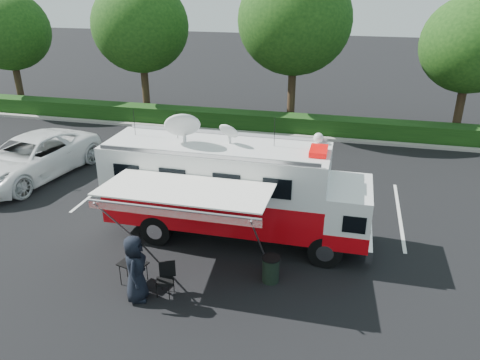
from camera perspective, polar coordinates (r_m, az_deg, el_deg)
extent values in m
plane|color=black|center=(16.02, -0.42, -6.94)|extent=(120.00, 120.00, 0.00)
cube|color=#9E998E|center=(25.68, 14.38, 4.58)|extent=(60.00, 0.35, 0.15)
cube|color=black|center=(26.41, 14.48, 6.07)|extent=(60.00, 1.20, 1.00)
cylinder|color=black|center=(34.49, -25.48, 11.16)|extent=(0.44, 0.44, 4.00)
ellipsoid|color=#14380F|center=(34.08, -26.38, 15.99)|extent=(5.12, 5.12, 4.86)
cylinder|color=black|center=(29.72, -11.51, 11.66)|extent=(0.44, 0.44, 4.40)
ellipsoid|color=#14380F|center=(29.24, -12.05, 17.90)|extent=(5.63, 5.63, 5.35)
cylinder|color=black|center=(27.20, 6.33, 11.33)|extent=(0.44, 0.44, 4.80)
ellipsoid|color=#14380F|center=(26.67, 6.69, 18.80)|extent=(6.14, 6.14, 5.84)
cylinder|color=black|center=(27.66, 25.30, 8.57)|extent=(0.44, 0.44, 4.00)
ellipsoid|color=#14380F|center=(27.15, 26.40, 14.58)|extent=(5.12, 5.12, 4.86)
cube|color=silver|center=(20.77, -16.01, -0.40)|extent=(0.12, 5.50, 0.01)
cube|color=silver|center=(18.69, 0.31, -2.18)|extent=(0.12, 5.50, 0.01)
cube|color=silver|center=(18.41, 18.85, -3.98)|extent=(0.12, 5.50, 0.01)
cube|color=black|center=(15.76, -0.43, -5.31)|extent=(8.12, 1.32, 0.28)
cylinder|color=black|center=(14.51, 10.34, -8.53)|extent=(1.04, 0.30, 1.04)
cylinder|color=black|center=(16.31, 10.86, -4.71)|extent=(1.04, 0.30, 1.04)
cylinder|color=black|center=(15.63, -10.19, -6.00)|extent=(1.04, 0.30, 1.04)
cylinder|color=black|center=(17.31, -7.51, -2.72)|extent=(1.04, 0.30, 1.04)
cube|color=silver|center=(15.40, 15.39, -6.79)|extent=(0.19, 2.36, 0.38)
cube|color=silver|center=(14.95, 13.05, -3.58)|extent=(1.32, 2.36, 1.61)
cube|color=#C0070E|center=(15.22, 12.86, -5.48)|extent=(1.34, 2.38, 0.52)
cube|color=black|center=(14.85, 15.51, -2.83)|extent=(0.11, 2.06, 0.66)
cube|color=#C0070E|center=(15.58, -2.80, -2.75)|extent=(7.18, 2.36, 1.13)
cube|color=#C0070E|center=(15.34, -2.84, -0.86)|extent=(7.20, 2.38, 0.09)
cube|color=silver|center=(15.06, -2.89, 1.59)|extent=(7.18, 2.36, 1.32)
cube|color=silver|center=(14.81, -2.95, 4.10)|extent=(7.18, 2.36, 0.08)
cube|color=#CC0505|center=(14.24, 9.56, 3.53)|extent=(0.52, 0.90, 0.15)
sphere|color=silver|center=(15.10, 9.53, 5.09)|extent=(0.32, 0.32, 0.32)
ellipsoid|color=silver|center=(14.79, -7.05, 6.66)|extent=(1.13, 1.13, 0.34)
ellipsoid|color=silver|center=(14.73, -1.36, 5.99)|extent=(0.66, 0.66, 0.19)
cylinder|color=black|center=(16.04, -12.76, 6.89)|extent=(0.02, 0.02, 0.94)
cylinder|color=black|center=(15.44, -7.67, 6.62)|extent=(0.02, 0.02, 0.94)
cylinder|color=black|center=(14.63, 4.23, 5.80)|extent=(0.02, 0.02, 0.94)
cube|color=white|center=(13.01, -6.57, -1.10)|extent=(4.72, 2.26, 0.20)
cube|color=red|center=(12.16, -8.30, -3.97)|extent=(4.72, 0.04, 0.26)
cylinder|color=#B2B2B7|center=(12.09, -8.36, -3.54)|extent=(4.72, 0.07, 0.07)
cylinder|color=#B2B2B7|center=(14.38, -14.38, -5.42)|extent=(0.05, 2.45, 2.72)
cylinder|color=#B2B2B7|center=(13.09, 2.41, -7.71)|extent=(0.05, 2.45, 2.72)
imported|color=white|center=(22.55, -23.83, 0.36)|extent=(4.05, 6.91, 1.80)
imported|color=black|center=(13.58, -12.26, -13.88)|extent=(0.84, 1.08, 1.94)
cube|color=black|center=(13.84, -12.95, -9.92)|extent=(0.89, 0.72, 0.04)
cylinder|color=black|center=(14.00, -14.38, -11.22)|extent=(0.02, 0.02, 0.64)
cylinder|color=black|center=(14.29, -13.65, -10.35)|extent=(0.02, 0.02, 0.64)
cylinder|color=black|center=(13.75, -11.97, -11.69)|extent=(0.02, 0.02, 0.64)
cylinder|color=black|center=(14.04, -11.28, -10.79)|extent=(0.02, 0.02, 0.64)
cube|color=silver|center=(13.89, -13.05, -9.70)|extent=(0.20, 0.27, 0.01)
cube|color=black|center=(13.31, -9.15, -12.08)|extent=(0.59, 0.59, 0.04)
cube|color=black|center=(13.33, -8.85, -10.66)|extent=(0.43, 0.21, 0.50)
cylinder|color=black|center=(13.37, -10.12, -13.16)|extent=(0.02, 0.02, 0.45)
cylinder|color=black|center=(13.63, -9.52, -12.29)|extent=(0.02, 0.02, 0.45)
cylinder|color=black|center=(13.25, -8.65, -13.43)|extent=(0.02, 0.02, 0.45)
cylinder|color=black|center=(13.51, -8.07, -12.55)|extent=(0.02, 0.02, 0.45)
cylinder|color=black|center=(13.74, 3.77, -10.87)|extent=(0.49, 0.49, 0.75)
cylinder|color=black|center=(13.52, 3.81, -9.49)|extent=(0.53, 0.53, 0.04)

